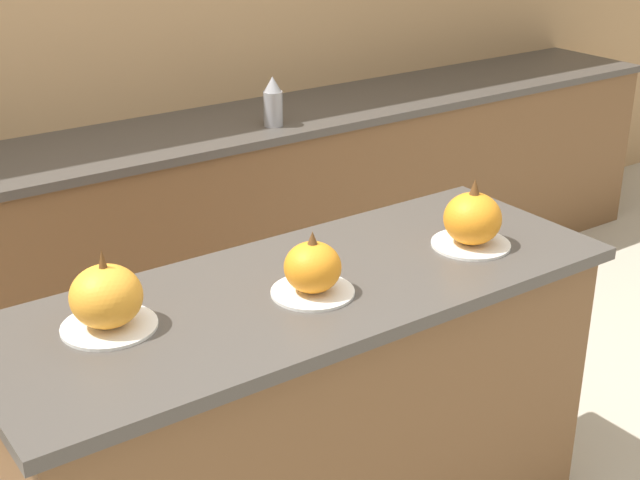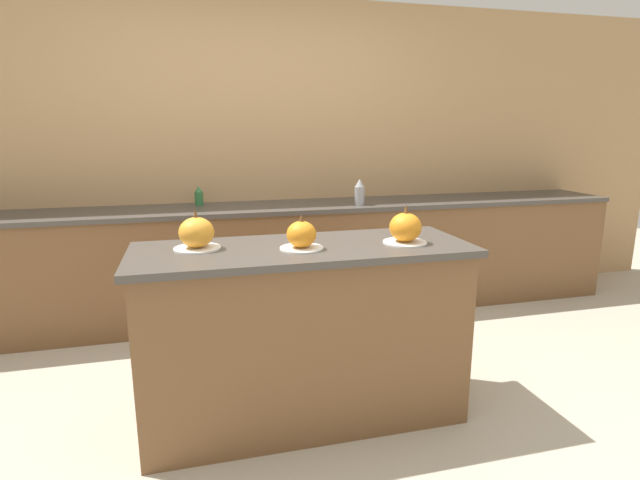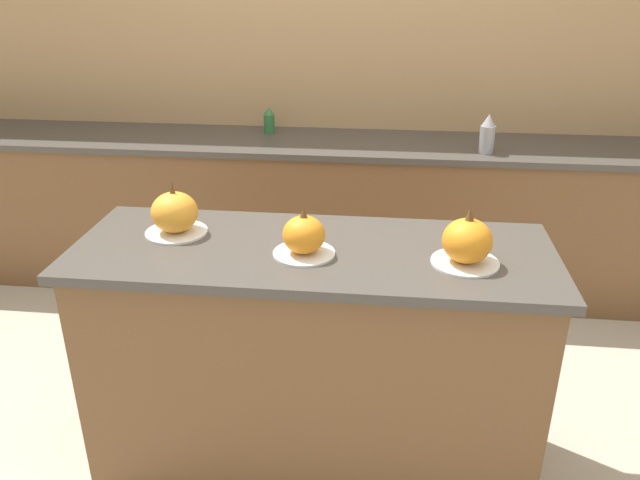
% 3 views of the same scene
% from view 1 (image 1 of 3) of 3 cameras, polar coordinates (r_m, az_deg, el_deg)
% --- Properties ---
extents(wall_back, '(8.00, 0.06, 2.50)m').
position_cam_1_polar(wall_back, '(3.77, -17.17, 11.94)').
color(wall_back, tan).
rests_on(wall_back, ground_plane).
extents(kitchen_island, '(1.66, 0.62, 0.93)m').
position_cam_1_polar(kitchen_island, '(2.51, -0.74, -12.30)').
color(kitchen_island, brown).
rests_on(kitchen_island, ground_plane).
extents(back_counter, '(6.00, 0.60, 0.90)m').
position_cam_1_polar(back_counter, '(3.70, -14.04, -0.95)').
color(back_counter, brown).
rests_on(back_counter, ground_plane).
extents(pumpkin_cake_left, '(0.22, 0.22, 0.20)m').
position_cam_1_polar(pumpkin_cake_left, '(2.09, -13.51, -3.68)').
color(pumpkin_cake_left, white).
rests_on(pumpkin_cake_left, kitchen_island).
extents(pumpkin_cake_center, '(0.21, 0.21, 0.17)m').
position_cam_1_polar(pumpkin_cake_center, '(2.19, -0.48, -1.93)').
color(pumpkin_cake_center, white).
rests_on(pumpkin_cake_center, kitchen_island).
extents(pumpkin_cake_right, '(0.22, 0.22, 0.20)m').
position_cam_1_polar(pumpkin_cake_right, '(2.50, 9.73, 1.23)').
color(pumpkin_cake_right, white).
rests_on(pumpkin_cake_right, kitchen_island).
extents(bottle_tall, '(0.08, 0.08, 0.21)m').
position_cam_1_polar(bottle_tall, '(3.71, -3.03, 8.79)').
color(bottle_tall, '#99999E').
rests_on(bottle_tall, back_counter).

